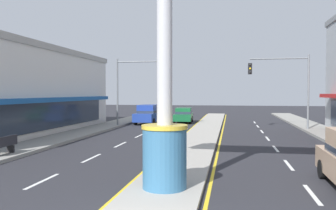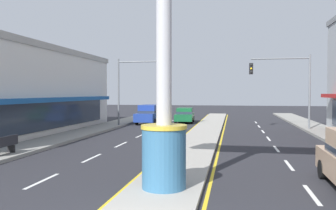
% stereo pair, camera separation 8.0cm
% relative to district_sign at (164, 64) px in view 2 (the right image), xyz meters
% --- Properties ---
extents(median_strip, '(2.36, 52.00, 0.14)m').
position_rel_district_sign_xyz_m(median_strip, '(-0.00, 13.79, -3.92)').
color(median_strip, '#A39E93').
rests_on(median_strip, ground).
extents(sidewalk_left, '(2.57, 60.00, 0.18)m').
position_rel_district_sign_xyz_m(sidewalk_left, '(-9.06, 11.79, -3.90)').
color(sidewalk_left, gray).
rests_on(sidewalk_left, ground).
extents(lane_markings, '(9.10, 52.00, 0.01)m').
position_rel_district_sign_xyz_m(lane_markings, '(-0.00, 12.44, -3.98)').
color(lane_markings, silver).
rests_on(lane_markings, ground).
extents(district_sign, '(6.79, 1.44, 8.07)m').
position_rel_district_sign_xyz_m(district_sign, '(0.00, 0.00, 0.00)').
color(district_sign, '#33668C').
rests_on(district_sign, median_strip).
extents(traffic_light_left_side, '(4.86, 0.46, 6.20)m').
position_rel_district_sign_xyz_m(traffic_light_left_side, '(-6.41, 19.90, 0.26)').
color(traffic_light_left_side, slate).
rests_on(traffic_light_left_side, ground).
extents(traffic_light_right_side, '(4.86, 0.46, 6.20)m').
position_rel_district_sign_xyz_m(traffic_light_right_side, '(6.41, 19.20, 0.26)').
color(traffic_light_right_side, slate).
rests_on(traffic_light_right_side, ground).
extents(suv_near_right_lane, '(2.08, 4.66, 1.90)m').
position_rel_district_sign_xyz_m(suv_near_right_lane, '(-6.13, 23.48, -3.00)').
color(suv_near_right_lane, navy).
rests_on(suv_near_right_lane, ground).
extents(sedan_near_left_lane, '(2.02, 4.39, 1.53)m').
position_rel_district_sign_xyz_m(sedan_near_left_lane, '(-2.83, 25.41, -3.20)').
color(sedan_near_left_lane, '#14562D').
rests_on(sedan_near_left_lane, ground).
extents(street_bench, '(0.48, 1.60, 0.88)m').
position_rel_district_sign_xyz_m(street_bench, '(-8.51, 4.17, -3.34)').
color(street_bench, '#232328').
rests_on(street_bench, sidewalk_left).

